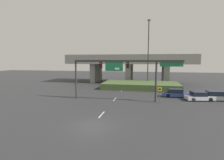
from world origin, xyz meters
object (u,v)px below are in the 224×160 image
Objects in this scene: parked_sedan_mid_right at (199,96)px; speed_limit_sign at (160,93)px; highway_light_pole_near at (148,52)px; signal_gantry at (123,68)px; parked_sedan_far_right at (216,96)px; parked_sedan_near_right at (176,93)px.

speed_limit_sign is at bearing -163.21° from parked_sedan_mid_right.
parked_sedan_mid_right is (6.29, 3.27, -0.97)m from speed_limit_sign.
highway_light_pole_near is (-1.82, 17.04, 6.67)m from speed_limit_sign.
parked_sedan_far_right is at bearing 12.32° from signal_gantry.
parked_sedan_near_right is at bearing 163.76° from parked_sedan_far_right.
parked_sedan_near_right is at bearing 27.44° from signal_gantry.
speed_limit_sign is 0.16× the size of highway_light_pole_near.
highway_light_pole_near is 3.43× the size of parked_sedan_near_right.
highway_light_pole_near is 3.42× the size of parked_sedan_far_right.
speed_limit_sign is at bearing -83.90° from highway_light_pole_near.
signal_gantry reaches higher than parked_sedan_near_right.
speed_limit_sign is 0.54× the size of parked_sedan_far_right.
speed_limit_sign is 0.55× the size of parked_sedan_mid_right.
parked_sedan_far_right reaches higher than parked_sedan_near_right.
highway_light_pole_near reaches higher than speed_limit_sign.
highway_light_pole_near reaches higher than parked_sedan_far_right.
parked_sedan_near_right is at bearing -67.53° from highway_light_pole_near.
speed_limit_sign reaches higher than parked_sedan_mid_right.
parked_sedan_near_right is 5.99m from parked_sedan_far_right.
signal_gantry reaches higher than parked_sedan_far_right.
highway_light_pole_near reaches higher than parked_sedan_mid_right.
parked_sedan_near_right is at bearing 59.59° from speed_limit_sign.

